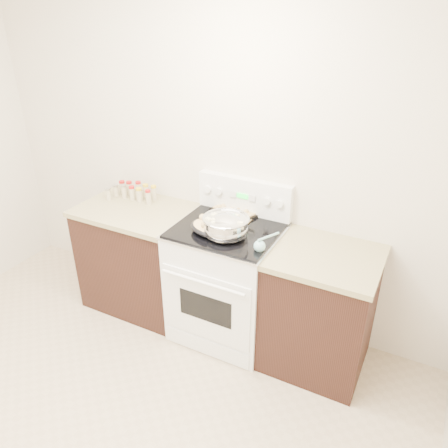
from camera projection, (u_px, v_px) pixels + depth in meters
The scene contains 10 objects.
room_shell at pixel (1, 191), 1.83m from camera, with size 4.10×3.60×2.75m.
counter_left at pixel (141, 256), 3.73m from camera, with size 0.93×0.67×0.92m.
counter_right at pixel (319, 310), 3.09m from camera, with size 0.73×0.67×0.92m.
kitchen_range at pixel (227, 280), 3.37m from camera, with size 0.78×0.73×1.22m.
mixing_bowl at pixel (226, 227), 3.02m from camera, with size 0.42×0.42×0.19m.
roasting_pan at pixel (212, 227), 3.07m from camera, with size 0.39×0.30×0.11m.
baking_sheet at pixel (236, 210), 3.38m from camera, with size 0.41×0.34×0.06m.
wooden_spoon at pixel (240, 230), 3.12m from camera, with size 0.04×0.28×0.04m.
blue_ladle at pixel (261, 245), 2.88m from camera, with size 0.09×0.27×0.10m.
spice_jars at pixel (133, 192), 3.66m from camera, with size 0.39×0.23×0.13m.
Camera 1 is at (1.61, -1.07, 2.43)m, focal length 35.00 mm.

